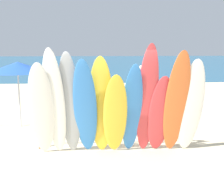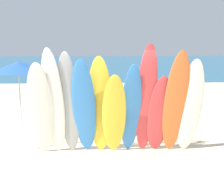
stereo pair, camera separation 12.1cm
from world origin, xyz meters
name	(u,v)px [view 1 (the left image)]	position (x,y,z in m)	size (l,w,h in m)	color
ground	(102,80)	(0.00, 14.00, 0.00)	(60.00, 60.00, 0.00)	beige
ocean_water	(99,63)	(0.00, 32.28, 0.01)	(60.00, 40.00, 0.02)	#235B7F
surfboard_rack	(115,124)	(0.00, 0.00, 0.63)	(3.91, 0.07, 0.78)	brown
surfboard_white_0	(41,110)	(-1.71, -0.63, 1.13)	(0.57, 0.08, 2.37)	white
surfboard_white_1	(55,104)	(-1.40, -0.62, 1.28)	(0.47, 0.07, 2.69)	white
surfboard_grey_2	(70,105)	(-1.07, -0.58, 1.24)	(0.49, 0.06, 2.59)	#999EA3
surfboard_blue_3	(85,108)	(-0.72, -0.62, 1.17)	(0.54, 0.07, 2.49)	#337AD1
surfboard_yellow_4	(101,107)	(-0.35, -0.55, 1.19)	(0.56, 0.06, 2.47)	yellow
surfboard_yellow_5	(115,115)	(-0.03, -0.64, 1.00)	(0.55, 0.08, 2.14)	yellow
surfboard_blue_6	(132,110)	(0.37, -0.56, 1.11)	(0.47, 0.07, 2.33)	#337AD1
surfboard_red_7	(147,101)	(0.71, -0.60, 1.33)	(0.48, 0.06, 2.76)	#D13D42
surfboard_red_8	(160,115)	(1.05, -0.50, 0.97)	(0.57, 0.07, 2.01)	#D13D42
surfboard_orange_9	(176,104)	(1.39, -0.64, 1.25)	(0.55, 0.06, 2.63)	orange
surfboard_white_10	(191,107)	(1.75, -0.59, 1.16)	(0.58, 0.07, 2.42)	white
beachgoer_midbeach	(150,92)	(1.49, 3.16, 0.90)	(0.41, 0.56, 1.56)	tan
beachgoer_by_water	(141,79)	(1.74, 6.93, 0.91)	(0.59, 0.27, 1.58)	beige
beach_umbrella	(18,67)	(-2.88, 2.08, 1.90)	(1.85, 1.85, 2.07)	silver
distant_boat	(62,74)	(-3.13, 16.54, 0.15)	(4.10, 0.94, 0.33)	silver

